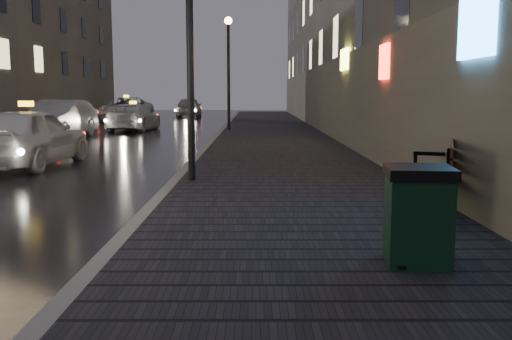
{
  "coord_description": "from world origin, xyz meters",
  "views": [
    {
      "loc": [
        3.13,
        -5.33,
        1.88
      ],
      "look_at": [
        3.14,
        2.29,
        0.85
      ],
      "focal_mm": 40.0,
      "sensor_mm": 36.0,
      "label": 1
    }
  ],
  "objects_px": {
    "taxi_far": "(127,109)",
    "taxi_mid": "(133,117)",
    "taxi_near": "(28,137)",
    "car_far": "(189,107)",
    "lamp_far": "(228,59)",
    "trash_bin": "(418,215)",
    "bench": "(436,177)",
    "lamp_near": "(189,9)",
    "car_left_mid": "(59,119)"
  },
  "relations": [
    {
      "from": "taxi_far",
      "to": "taxi_mid",
      "type": "bearing_deg",
      "value": -73.38
    },
    {
      "from": "taxi_near",
      "to": "taxi_mid",
      "type": "xyz_separation_m",
      "value": [
        -0.36,
        14.42,
        -0.09
      ]
    },
    {
      "from": "car_far",
      "to": "taxi_mid",
      "type": "bearing_deg",
      "value": 83.35
    },
    {
      "from": "lamp_far",
      "to": "taxi_mid",
      "type": "distance_m",
      "value": 5.91
    },
    {
      "from": "trash_bin",
      "to": "lamp_far",
      "type": "bearing_deg",
      "value": 103.83
    },
    {
      "from": "taxi_far",
      "to": "car_far",
      "type": "xyz_separation_m",
      "value": [
        3.59,
        5.96,
        -0.03
      ]
    },
    {
      "from": "trash_bin",
      "to": "car_far",
      "type": "height_order",
      "value": "car_far"
    },
    {
      "from": "bench",
      "to": "taxi_mid",
      "type": "height_order",
      "value": "taxi_mid"
    },
    {
      "from": "trash_bin",
      "to": "taxi_near",
      "type": "xyz_separation_m",
      "value": [
        -7.49,
        8.94,
        0.11
      ]
    },
    {
      "from": "lamp_near",
      "to": "car_left_mid",
      "type": "bearing_deg",
      "value": 118.84
    },
    {
      "from": "bench",
      "to": "taxi_far",
      "type": "relative_size",
      "value": 0.37
    },
    {
      "from": "trash_bin",
      "to": "taxi_mid",
      "type": "bearing_deg",
      "value": 114.72
    },
    {
      "from": "taxi_far",
      "to": "bench",
      "type": "bearing_deg",
      "value": -67.66
    },
    {
      "from": "taxi_near",
      "to": "lamp_near",
      "type": "bearing_deg",
      "value": 148.29
    },
    {
      "from": "bench",
      "to": "taxi_near",
      "type": "xyz_separation_m",
      "value": [
        -8.45,
        6.45,
        0.1
      ]
    },
    {
      "from": "trash_bin",
      "to": "taxi_mid",
      "type": "distance_m",
      "value": 24.64
    },
    {
      "from": "bench",
      "to": "taxi_far",
      "type": "distance_m",
      "value": 33.11
    },
    {
      "from": "lamp_near",
      "to": "taxi_near",
      "type": "distance_m",
      "value": 6.23
    },
    {
      "from": "trash_bin",
      "to": "taxi_near",
      "type": "relative_size",
      "value": 0.22
    },
    {
      "from": "bench",
      "to": "car_far",
      "type": "distance_m",
      "value": 37.86
    },
    {
      "from": "taxi_mid",
      "to": "taxi_far",
      "type": "relative_size",
      "value": 0.8
    },
    {
      "from": "lamp_near",
      "to": "taxi_far",
      "type": "xyz_separation_m",
      "value": [
        -7.56,
        27.87,
        -2.67
      ]
    },
    {
      "from": "lamp_far",
      "to": "bench",
      "type": "distance_m",
      "value": 19.79
    },
    {
      "from": "taxi_far",
      "to": "car_far",
      "type": "bearing_deg",
      "value": 61.07
    },
    {
      "from": "taxi_near",
      "to": "car_left_mid",
      "type": "height_order",
      "value": "car_left_mid"
    },
    {
      "from": "lamp_near",
      "to": "lamp_far",
      "type": "xyz_separation_m",
      "value": [
        0.0,
        16.0,
        0.0
      ]
    },
    {
      "from": "taxi_near",
      "to": "bench",
      "type": "bearing_deg",
      "value": 146.41
    },
    {
      "from": "lamp_near",
      "to": "taxi_far",
      "type": "bearing_deg",
      "value": 105.18
    },
    {
      "from": "taxi_far",
      "to": "lamp_far",
      "type": "bearing_deg",
      "value": -55.38
    },
    {
      "from": "bench",
      "to": "car_far",
      "type": "relative_size",
      "value": 0.47
    },
    {
      "from": "taxi_mid",
      "to": "taxi_far",
      "type": "distance_m",
      "value": 10.54
    },
    {
      "from": "car_left_mid",
      "to": "car_far",
      "type": "bearing_deg",
      "value": 85.82
    },
    {
      "from": "bench",
      "to": "taxi_mid",
      "type": "relative_size",
      "value": 0.47
    },
    {
      "from": "bench",
      "to": "taxi_far",
      "type": "xyz_separation_m",
      "value": [
        -11.45,
        31.07,
        0.14
      ]
    },
    {
      "from": "taxi_mid",
      "to": "car_far",
      "type": "height_order",
      "value": "car_far"
    },
    {
      "from": "lamp_near",
      "to": "taxi_mid",
      "type": "height_order",
      "value": "lamp_near"
    },
    {
      "from": "lamp_near",
      "to": "taxi_near",
      "type": "bearing_deg",
      "value": 144.52
    },
    {
      "from": "trash_bin",
      "to": "taxi_mid",
      "type": "xyz_separation_m",
      "value": [
        -7.85,
        23.36,
        0.02
      ]
    },
    {
      "from": "car_left_mid",
      "to": "taxi_mid",
      "type": "distance_m",
      "value": 5.37
    },
    {
      "from": "lamp_far",
      "to": "taxi_near",
      "type": "bearing_deg",
      "value": -109.7
    },
    {
      "from": "lamp_far",
      "to": "car_left_mid",
      "type": "xyz_separation_m",
      "value": [
        -7.01,
        -3.28,
        -2.69
      ]
    },
    {
      "from": "car_left_mid",
      "to": "lamp_near",
      "type": "bearing_deg",
      "value": -57.17
    },
    {
      "from": "car_far",
      "to": "car_left_mid",
      "type": "bearing_deg",
      "value": 78.54
    },
    {
      "from": "lamp_near",
      "to": "trash_bin",
      "type": "distance_m",
      "value": 6.99
    },
    {
      "from": "lamp_near",
      "to": "taxi_mid",
      "type": "xyz_separation_m",
      "value": [
        -4.92,
        17.67,
        -2.81
      ]
    },
    {
      "from": "lamp_near",
      "to": "bench",
      "type": "distance_m",
      "value": 5.77
    },
    {
      "from": "lamp_far",
      "to": "taxi_mid",
      "type": "height_order",
      "value": "lamp_far"
    },
    {
      "from": "trash_bin",
      "to": "taxi_near",
      "type": "height_order",
      "value": "taxi_near"
    },
    {
      "from": "lamp_near",
      "to": "car_left_mid",
      "type": "xyz_separation_m",
      "value": [
        -7.01,
        12.72,
        -2.69
      ]
    },
    {
      "from": "bench",
      "to": "trash_bin",
      "type": "bearing_deg",
      "value": -92.35
    }
  ]
}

